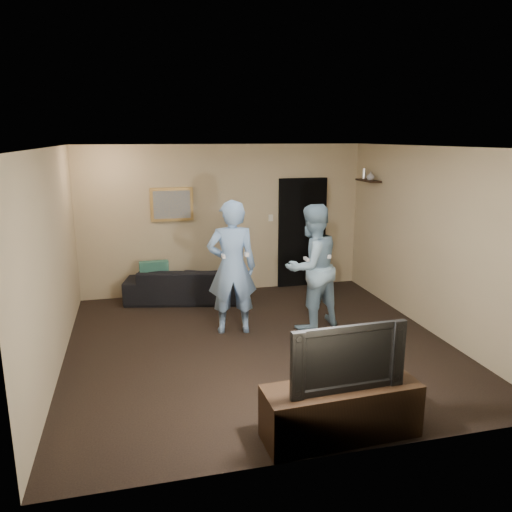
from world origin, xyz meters
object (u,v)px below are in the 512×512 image
object	(u,v)px
sofa	(185,284)
wii_player_left	(232,267)
tv_console	(341,411)
television	(343,354)
wii_player_right	(312,267)

from	to	relation	value
sofa	wii_player_left	size ratio (longest dim) A/B	1.04
tv_console	television	size ratio (longest dim) A/B	1.35
sofa	wii_player_right	distance (m)	2.42
sofa	tv_console	distance (m)	4.43
wii_player_left	television	bearing A→B (deg)	-80.38
sofa	wii_player_left	xyz separation A→B (m)	(0.50, -1.56, 0.66)
wii_player_left	sofa	bearing A→B (deg)	107.91
tv_console	television	world-z (taller)	television
television	sofa	bearing A→B (deg)	100.38
tv_console	television	distance (m)	0.57
television	wii_player_right	size ratio (longest dim) A/B	0.60
tv_console	wii_player_left	bearing A→B (deg)	97.32
wii_player_left	wii_player_right	distance (m)	1.15
tv_console	wii_player_right	size ratio (longest dim) A/B	0.81
television	wii_player_left	xyz separation A→B (m)	(-0.47, 2.77, 0.13)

